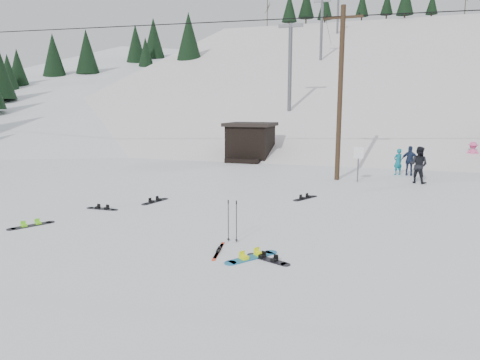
% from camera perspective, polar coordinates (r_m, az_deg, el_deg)
% --- Properties ---
extents(ground, '(200.00, 200.00, 0.00)m').
position_cam_1_polar(ground, '(10.95, -5.38, -11.20)').
color(ground, white).
rests_on(ground, ground).
extents(ski_slope, '(60.00, 85.24, 65.97)m').
position_cam_1_polar(ski_slope, '(66.42, 14.10, -4.40)').
color(ski_slope, white).
rests_on(ski_slope, ground).
extents(ridge_left, '(47.54, 95.03, 58.38)m').
position_cam_1_polar(ridge_left, '(71.57, -16.46, -2.68)').
color(ridge_left, white).
rests_on(ridge_left, ground).
extents(treeline_left, '(20.00, 64.00, 10.00)m').
position_cam_1_polar(treeline_left, '(62.49, -19.59, 5.61)').
color(treeline_left, black).
rests_on(treeline_left, ground).
extents(treeline_crest, '(50.00, 6.00, 10.00)m').
position_cam_1_polar(treeline_crest, '(95.52, 15.79, 7.05)').
color(treeline_crest, black).
rests_on(treeline_crest, ski_slope).
extents(utility_pole, '(2.00, 0.26, 9.00)m').
position_cam_1_polar(utility_pole, '(23.46, 13.21, 11.39)').
color(utility_pole, '#3A2819').
rests_on(utility_pole, ground).
extents(trail_sign, '(0.50, 0.09, 1.85)m').
position_cam_1_polar(trail_sign, '(23.11, 15.51, 2.86)').
color(trail_sign, '#595B60').
rests_on(trail_sign, ground).
extents(lift_hut, '(3.40, 4.10, 2.75)m').
position_cam_1_polar(lift_hut, '(31.74, 1.39, 5.16)').
color(lift_hut, black).
rests_on(lift_hut, ground).
extents(lift_tower_near, '(2.20, 0.36, 8.00)m').
position_cam_1_polar(lift_tower_near, '(40.38, 6.70, 15.31)').
color(lift_tower_near, '#595B60').
rests_on(lift_tower_near, ski_slope).
extents(lift_tower_mid, '(2.20, 0.36, 8.00)m').
position_cam_1_polar(lift_tower_mid, '(60.81, 10.83, 19.48)').
color(lift_tower_mid, '#595B60').
rests_on(lift_tower_mid, ski_slope).
extents(lift_tower_far, '(2.20, 0.36, 8.00)m').
position_cam_1_polar(lift_tower_far, '(81.55, 12.95, 21.51)').
color(lift_tower_far, '#595B60').
rests_on(lift_tower_far, ski_slope).
extents(hero_snowboard, '(1.09, 1.41, 0.12)m').
position_cam_1_polar(hero_snowboard, '(11.35, 1.53, -10.21)').
color(hero_snowboard, '#1973A8').
rests_on(hero_snowboard, ground).
extents(hero_skis, '(0.36, 1.50, 0.08)m').
position_cam_1_polar(hero_skis, '(11.86, -2.89, -9.37)').
color(hero_skis, red).
rests_on(hero_skis, ground).
extents(ski_poles, '(0.34, 0.09, 1.24)m').
position_cam_1_polar(ski_poles, '(12.49, -1.03, -5.43)').
color(ski_poles, black).
rests_on(ski_poles, ground).
extents(board_scatter_a, '(1.37, 0.26, 0.10)m').
position_cam_1_polar(board_scatter_a, '(17.38, -17.90, -3.63)').
color(board_scatter_a, black).
rests_on(board_scatter_a, ground).
extents(board_scatter_b, '(0.55, 1.48, 0.11)m').
position_cam_1_polar(board_scatter_b, '(18.15, -11.25, -2.78)').
color(board_scatter_b, black).
rests_on(board_scatter_b, ground).
extents(board_scatter_c, '(0.86, 1.37, 0.11)m').
position_cam_1_polar(board_scatter_c, '(15.85, -26.07, -5.43)').
color(board_scatter_c, black).
rests_on(board_scatter_c, ground).
extents(board_scatter_d, '(1.25, 0.67, 0.09)m').
position_cam_1_polar(board_scatter_d, '(11.24, 3.78, -10.47)').
color(board_scatter_d, black).
rests_on(board_scatter_d, ground).
extents(board_scatter_f, '(0.86, 1.38, 0.11)m').
position_cam_1_polar(board_scatter_f, '(18.63, 8.70, -2.38)').
color(board_scatter_f, black).
rests_on(board_scatter_f, ground).
extents(skier_teal, '(0.67, 0.62, 1.53)m').
position_cam_1_polar(skier_teal, '(26.35, 20.32, 2.30)').
color(skier_teal, '#0C6F81').
rests_on(skier_teal, ground).
extents(skier_dark, '(1.15, 1.05, 1.90)m').
position_cam_1_polar(skier_dark, '(23.85, 22.71, 1.88)').
color(skier_dark, black).
rests_on(skier_dark, ground).
extents(skier_pink, '(1.08, 0.64, 1.64)m').
position_cam_1_polar(skier_pink, '(31.98, 28.57, 3.03)').
color(skier_pink, '#F35595').
rests_on(skier_pink, ground).
extents(skier_navy, '(1.05, 0.55, 1.70)m').
position_cam_1_polar(skier_navy, '(26.30, 21.72, 2.39)').
color(skier_navy, '#1B2744').
rests_on(skier_navy, ground).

